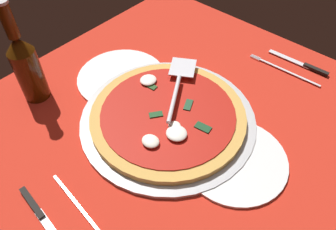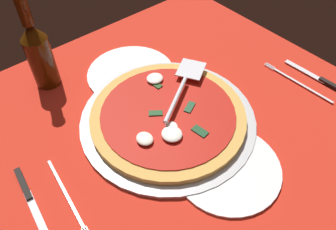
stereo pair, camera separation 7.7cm
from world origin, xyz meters
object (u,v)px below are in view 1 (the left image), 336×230
at_px(dinner_plate_right, 123,77).
at_px(beer_bottle, 26,65).
at_px(pizza, 168,115).
at_px(place_setting_near, 294,68).
at_px(pizza_server, 179,82).
at_px(place_setting_far, 63,216).
at_px(dinner_plate_left, 234,160).

bearing_deg(dinner_plate_right, beer_bottle, 58.92).
bearing_deg(pizza, place_setting_near, -109.92).
bearing_deg(place_setting_near, beer_bottle, 48.05).
xyz_separation_m(pizza, pizza_server, (0.04, -0.08, 0.03)).
xyz_separation_m(place_setting_near, beer_bottle, (0.44, 0.53, 0.10)).
bearing_deg(beer_bottle, dinner_plate_right, -121.08).
bearing_deg(dinner_plate_right, place_setting_far, 120.27).
bearing_deg(pizza_server, dinner_plate_right, 75.49).
distance_m(pizza_server, beer_bottle, 0.36).
relative_size(pizza, place_setting_near, 1.74).
distance_m(pizza_server, place_setting_near, 0.34).
bearing_deg(dinner_plate_right, place_setting_near, -134.20).
distance_m(pizza, beer_bottle, 0.35).
height_order(dinner_plate_right, beer_bottle, beer_bottle).
bearing_deg(pizza, pizza_server, -66.70).
height_order(place_setting_far, beer_bottle, beer_bottle).
relative_size(dinner_plate_left, dinner_plate_right, 0.96).
xyz_separation_m(dinner_plate_right, pizza, (-0.19, 0.04, 0.02)).
distance_m(place_setting_far, beer_bottle, 0.37).
distance_m(dinner_plate_left, pizza_server, 0.23).
relative_size(dinner_plate_right, place_setting_far, 1.01).
height_order(dinner_plate_left, pizza_server, pizza_server).
xyz_separation_m(dinner_plate_left, beer_bottle, (0.49, 0.16, 0.10)).
height_order(pizza_server, beer_bottle, beer_bottle).
bearing_deg(pizza_server, dinner_plate_left, -139.58).
bearing_deg(place_setting_near, dinner_plate_left, 95.30).
height_order(pizza, beer_bottle, beer_bottle).
relative_size(place_setting_near, beer_bottle, 0.79).
height_order(pizza, place_setting_far, pizza).
xyz_separation_m(dinner_plate_left, pizza, (0.18, 0.01, 0.02)).
bearing_deg(pizza_server, place_setting_far, 155.52).
bearing_deg(place_setting_far, beer_bottle, 159.32).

